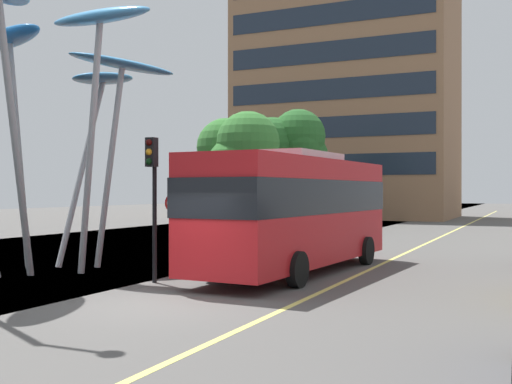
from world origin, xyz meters
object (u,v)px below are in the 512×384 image
Objects in this scene: red_bus at (297,207)px; pedestrian at (179,243)px; traffic_light_kerb_near at (153,178)px; no_entry_sign at (174,220)px; leaf_sculpture at (28,54)px; traffic_light_kerb_far at (219,190)px.

red_bus reaches higher than pedestrian.
traffic_light_kerb_near reaches higher than red_bus.
pedestrian is 0.75m from no_entry_sign.
traffic_light_kerb_far is (4.41, 4.34, -4.24)m from leaf_sculpture.
red_bus is 4.12× the size of no_entry_sign.
traffic_light_kerb_near is 2.17× the size of pedestrian.
traffic_light_kerb_near is at bearing -127.38° from red_bus.
leaf_sculpture is 6.22m from traffic_light_kerb_near.
leaf_sculpture is at bearing -156.09° from red_bus.
no_entry_sign is (-3.43, -1.64, -0.40)m from red_bus.
leaf_sculpture is at bearing -135.48° from traffic_light_kerb_far.
leaf_sculpture reaches higher than traffic_light_kerb_far.
red_bus is 2.54× the size of traffic_light_kerb_near.
traffic_light_kerb_near is at bearing -79.23° from pedestrian.
traffic_light_kerb_far is (-3.22, 0.95, 0.52)m from red_bus.
traffic_light_kerb_near is 1.63× the size of no_entry_sign.
pedestrian is at bearing 100.77° from traffic_light_kerb_near.
red_bus is 3.40m from traffic_light_kerb_far.
no_entry_sign is (-0.61, 2.05, -1.24)m from traffic_light_kerb_near.
leaf_sculpture is at bearing -157.48° from no_entry_sign.
traffic_light_kerb_near is at bearing -3.60° from leaf_sculpture.
traffic_light_kerb_near is 2.83m from pedestrian.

